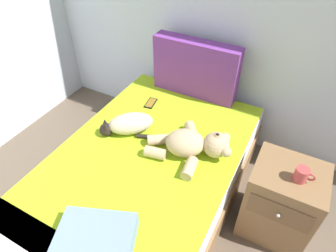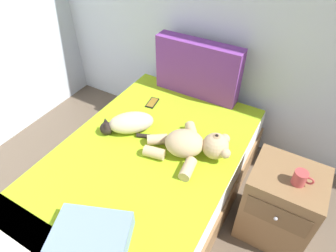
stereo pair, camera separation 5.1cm
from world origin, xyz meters
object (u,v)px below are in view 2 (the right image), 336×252
at_px(mug, 300,178).
at_px(cat, 129,123).
at_px(cell_phone, 152,103).
at_px(nightstand, 279,205).
at_px(throw_pillow, 91,236).
at_px(teddy_bear, 193,145).
at_px(bed, 144,181).
at_px(patterned_cushion, 198,69).

bearing_deg(mug, cat, -179.13).
height_order(cell_phone, nightstand, nightstand).
bearing_deg(throw_pillow, teddy_bear, 78.20).
relative_size(cat, teddy_bear, 0.69).
bearing_deg(throw_pillow, mug, 44.22).
height_order(teddy_bear, cell_phone, teddy_bear).
bearing_deg(throw_pillow, cell_phone, 107.65).
distance_m(bed, teddy_bear, 0.50).
relative_size(bed, teddy_bear, 3.27).
bearing_deg(patterned_cushion, nightstand, -34.45).
distance_m(cat, teddy_bear, 0.53).
distance_m(patterned_cushion, cat, 0.77).
distance_m(teddy_bear, throw_pillow, 0.87).
xyz_separation_m(teddy_bear, throw_pillow, (-0.18, -0.85, -0.03)).
bearing_deg(throw_pillow, nightstand, 46.99).
bearing_deg(mug, bed, -167.53).
bearing_deg(cell_phone, teddy_bear, -32.70).
xyz_separation_m(patterned_cushion, mug, (1.00, -0.69, -0.09)).
height_order(bed, cat, cat).
bearing_deg(patterned_cushion, teddy_bear, -66.23).
xyz_separation_m(bed, mug, (0.98, 0.22, 0.41)).
relative_size(cat, cell_phone, 2.69).
distance_m(nightstand, mug, 0.36).
bearing_deg(nightstand, throw_pillow, -133.01).
bearing_deg(patterned_cushion, mug, -34.75).
bearing_deg(bed, cell_phone, 115.53).
distance_m(cell_phone, nightstand, 1.28).
xyz_separation_m(nightstand, mug, (0.04, -0.04, 0.36)).
height_order(bed, throw_pillow, throw_pillow).
relative_size(bed, cell_phone, 12.83).
relative_size(patterned_cushion, cell_phone, 4.75).
xyz_separation_m(patterned_cushion, throw_pillow, (0.13, -1.54, -0.19)).
bearing_deg(cell_phone, patterned_cushion, 51.13).
bearing_deg(cat, teddy_bear, 2.43).
relative_size(cell_phone, nightstand, 0.25).
distance_m(patterned_cushion, cell_phone, 0.48).
bearing_deg(cell_phone, nightstand, -15.14).
bearing_deg(bed, throw_pillow, -80.30).
relative_size(patterned_cushion, teddy_bear, 1.21).
relative_size(teddy_bear, cell_phone, 3.92).
xyz_separation_m(teddy_bear, cell_phone, (-0.57, 0.36, -0.08)).
bearing_deg(nightstand, teddy_bear, -176.98).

